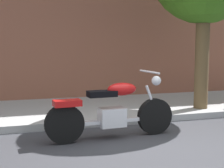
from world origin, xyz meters
TOP-DOWN VIEW (x-y plane):
  - ground_plane at (0.00, 0.00)m, footprint 60.00×60.00m
  - sidewalk at (0.00, 2.89)m, footprint 18.11×2.95m
  - motorcycle at (-0.52, 0.60)m, footprint 2.28×0.70m

SIDE VIEW (x-z plane):
  - ground_plane at x=0.00m, z-range 0.00..0.00m
  - sidewalk at x=0.00m, z-range 0.00..0.14m
  - motorcycle at x=-0.52m, z-range -0.10..1.04m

